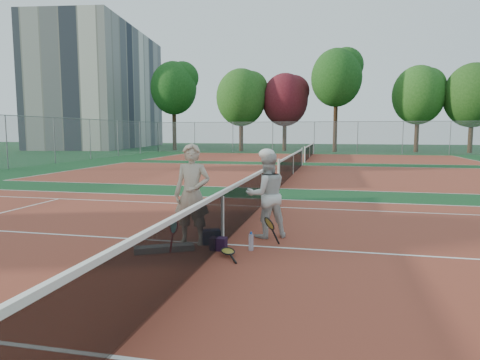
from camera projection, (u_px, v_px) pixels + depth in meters
name	position (u px, v px, depth m)	size (l,w,h in m)	color
ground	(223.00, 244.00, 8.00)	(130.00, 130.00, 0.00)	#0F3A1B
court_main	(223.00, 244.00, 8.00)	(23.77, 10.97, 0.01)	maroon
court_far_a	(293.00, 174.00, 21.09)	(23.77, 10.97, 0.01)	maroon
court_far_b	(310.00, 158.00, 34.18)	(23.77, 10.97, 0.01)	maroon
net_main	(223.00, 218.00, 7.94)	(0.10, 10.98, 1.02)	black
net_far_a	(293.00, 164.00, 21.03)	(0.10, 10.98, 1.02)	black
net_far_b	(310.00, 151.00, 34.12)	(0.10, 10.98, 1.02)	black
fence_back	(314.00, 138.00, 40.80)	(32.00, 0.06, 3.00)	slate
apartment_block	(102.00, 90.00, 55.88)	(10.00, 22.00, 15.00)	beige
player_a	(192.00, 194.00, 7.92)	(0.69, 0.45, 1.89)	#B7A58E
player_b	(266.00, 195.00, 8.48)	(0.83, 0.65, 1.71)	silver
racket_red	(174.00, 236.00, 7.46)	(0.14, 0.27, 0.60)	maroon
racket_black_held	(269.00, 232.00, 7.87)	(0.31, 0.27, 0.54)	black
racket_spare	(228.00, 253.00, 7.25)	(0.60, 0.27, 0.12)	black
sports_bag_navy	(211.00, 237.00, 8.04)	(0.34, 0.23, 0.26)	black
sports_bag_purple	(218.00, 244.00, 7.61)	(0.28, 0.19, 0.23)	black
net_cover_canvas	(164.00, 248.00, 7.53)	(1.04, 0.24, 0.11)	#66605C
water_bottle	(251.00, 242.00, 7.57)	(0.09, 0.09, 0.30)	#C9DEFE
tree_back_0	(174.00, 88.00, 47.25)	(5.07, 5.07, 9.76)	#382314
tree_back_1	(241.00, 98.00, 44.93)	(5.22, 5.22, 8.64)	#382314
tree_back_maroon	(285.00, 100.00, 45.09)	(4.83, 4.83, 8.18)	#382314
tree_back_3	(336.00, 78.00, 42.81)	(5.04, 5.04, 10.34)	#382314
tree_back_4	(418.00, 95.00, 42.43)	(5.08, 5.08, 8.60)	#382314
tree_back_5	(473.00, 95.00, 40.91)	(5.34, 5.34, 8.60)	#382314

